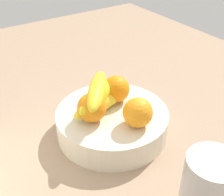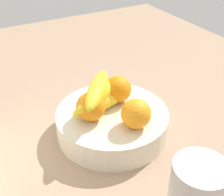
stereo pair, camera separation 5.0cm
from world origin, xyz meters
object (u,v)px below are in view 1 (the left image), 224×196
at_px(orange_front_left, 138,113).
at_px(orange_center, 91,107).
at_px(banana_bunch, 99,96).
at_px(fruit_bowl, 112,122).
at_px(orange_front_right, 116,89).
at_px(thermos_tumbler, 206,196).

height_order(orange_front_left, orange_center, same).
height_order(orange_center, banana_bunch, banana_bunch).
xyz_separation_m(fruit_bowl, orange_front_right, (0.04, -0.04, 0.07)).
relative_size(orange_front_right, banana_bunch, 0.39).
xyz_separation_m(orange_front_left, banana_bunch, (0.10, 0.04, 0.01)).
relative_size(orange_front_right, thermos_tumbler, 0.42).
bearing_deg(fruit_bowl, orange_front_right, -45.77).
height_order(banana_bunch, thermos_tumbler, thermos_tumbler).
distance_m(orange_front_right, thermos_tumbler, 0.35).
height_order(orange_front_left, thermos_tumbler, thermos_tumbler).
xyz_separation_m(orange_front_right, thermos_tumbler, (-0.34, 0.05, -0.02)).
height_order(orange_front_right, orange_center, same).
height_order(fruit_bowl, orange_front_right, orange_front_right).
relative_size(fruit_bowl, thermos_tumbler, 1.68).
distance_m(orange_front_right, orange_center, 0.10).
bearing_deg(banana_bunch, thermos_tumbler, -179.08).
bearing_deg(orange_front_right, orange_front_left, 171.42).
distance_m(orange_center, banana_bunch, 0.04).
bearing_deg(thermos_tumbler, fruit_bowl, -3.17).
relative_size(orange_center, banana_bunch, 0.39).
distance_m(orange_center, thermos_tumbler, 0.31).
distance_m(orange_front_left, orange_center, 0.11).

